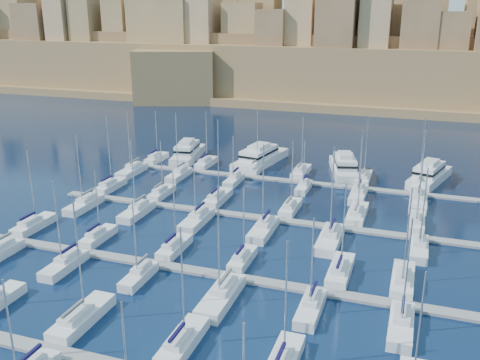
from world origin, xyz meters
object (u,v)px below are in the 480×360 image
at_px(motor_yacht_a, 188,152).
at_px(motor_yacht_b, 260,157).
at_px(sailboat_2, 82,318).
at_px(motor_yacht_d, 429,175).
at_px(motor_yacht_c, 344,166).

bearing_deg(motor_yacht_a, motor_yacht_b, 5.24).
relative_size(sailboat_2, motor_yacht_d, 0.95).
height_order(sailboat_2, motor_yacht_d, sailboat_2).
relative_size(motor_yacht_a, motor_yacht_d, 0.98).
relative_size(motor_yacht_b, motor_yacht_d, 1.19).
relative_size(motor_yacht_a, motor_yacht_b, 0.82).
distance_m(sailboat_2, motor_yacht_a, 71.55).
xyz_separation_m(sailboat_2, motor_yacht_c, (20.38, 69.63, 0.96)).
distance_m(motor_yacht_b, motor_yacht_d, 38.06).
height_order(motor_yacht_c, motor_yacht_d, same).
relative_size(sailboat_2, motor_yacht_c, 0.93).
relative_size(sailboat_2, motor_yacht_b, 0.80).
bearing_deg(sailboat_2, motor_yacht_a, 104.27).
xyz_separation_m(motor_yacht_a, motor_yacht_b, (17.97, 1.65, -0.00)).
xyz_separation_m(motor_yacht_a, motor_yacht_d, (56.00, 0.13, -0.00)).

